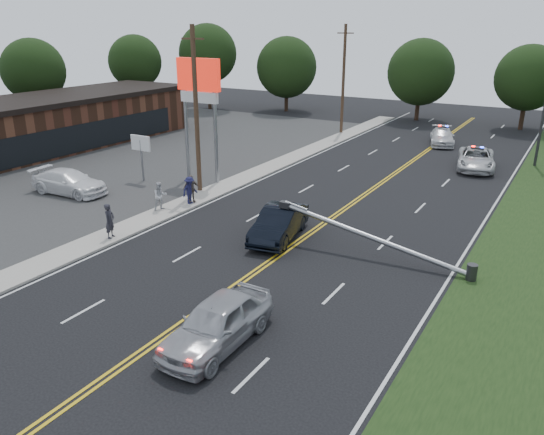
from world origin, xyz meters
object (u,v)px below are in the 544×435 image
Objects in this scene: utility_pole_mid at (196,111)px; parked_car at (69,182)px; bystander_a at (110,221)px; waiting_sedan at (217,323)px; small_sign at (141,147)px; crashed_sedan at (279,223)px; bystander_b at (160,196)px; emergency_b at (442,137)px; utility_pole_far at (343,80)px; emergency_a at (476,159)px; fallen_streetlight at (382,241)px; bystander_c at (190,190)px; traffic_signal at (544,109)px; pylon_sign at (199,91)px; bystander_d at (191,189)px.

utility_pole_mid is 1.96× the size of parked_car.
utility_pole_mid is 5.77× the size of bystander_a.
utility_pole_mid is 2.11× the size of waiting_sedan.
small_sign is 0.65× the size of crashed_sedan.
small_sign is 5.11m from parked_car.
parked_car is at bearing -146.80° from utility_pole_mid.
bystander_b is at bearing -92.64° from parked_car.
utility_pole_mid reaches higher than emergency_b.
utility_pole_far reaches higher than parked_car.
utility_pole_far is 37.11m from waiting_sedan.
utility_pole_mid is (4.80, 0.00, 2.75)m from small_sign.
bystander_b is at bearing -83.76° from utility_pole_mid.
utility_pole_far reaches higher than small_sign.
utility_pole_far is 1.96× the size of parked_car.
crashed_sedan is 26.08m from emergency_b.
emergency_a is 1.13× the size of emergency_b.
bystander_b is at bearing -38.12° from small_sign.
utility_pole_mid is 1.00× the size of utility_pole_far.
utility_pole_mid reaches higher than bystander_b.
bystander_c is at bearing 172.52° from fallen_streetlight.
traffic_signal is 0.70× the size of utility_pole_far.
bystander_c is (1.17, -2.40, -4.16)m from utility_pole_mid.
waiting_sedan is at bearing -50.87° from pylon_sign.
crashed_sedan is at bearing -17.63° from small_sign.
waiting_sedan is 13.93m from bystander_b.
utility_pole_mid is 1.85× the size of emergency_a.
traffic_signal is 28.11m from bystander_b.
utility_pole_mid is (1.30, -2.00, -0.91)m from pylon_sign.
small_sign reaches higher than emergency_b.
traffic_signal is at bearing -9.44° from bystander_b.
utility_pole_far reaches higher than fallen_streetlight.
bystander_b reaches higher than parked_car.
utility_pole_far is 6.06× the size of bystander_d.
waiting_sedan is 35.12m from emergency_b.
fallen_streetlight is 1.96× the size of emergency_b.
crashed_sedan is at bearing -178.72° from fallen_streetlight.
crashed_sedan is 0.88× the size of emergency_a.
utility_pole_mid is at bearing -134.20° from traffic_signal.
bystander_a is at bearing -147.73° from bystander_d.
bystander_b is (0.45, -4.12, -4.15)m from utility_pole_mid.
parked_car is (-20.16, -0.43, -0.18)m from fallen_streetlight.
crashed_sedan reaches higher than emergency_b.
bystander_a is (-9.89, 4.67, 0.18)m from waiting_sedan.
traffic_signal is at bearing -52.39° from parked_car.
bystander_a is 1.08× the size of bystander_c.
small_sign is at bearing -102.31° from utility_pole_far.
pylon_sign reaches higher than bystander_d.
bystander_c is (1.17, -24.40, -4.16)m from utility_pole_far.
bystander_a reaches higher than parked_car.
bystander_b reaches higher than waiting_sedan.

